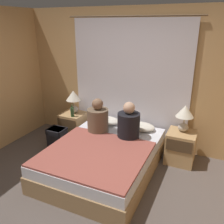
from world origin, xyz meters
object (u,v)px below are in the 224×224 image
object	(u,v)px
pillow_right	(141,126)
backpack_on_floor	(57,138)
bed	(104,158)
person_right_in_bed	(129,124)
lamp_left	(74,98)
pillow_left	(107,120)
person_left_in_bed	(98,119)
nightstand_left	(73,126)
beer_bottle_on_left_stand	(72,112)
lamp_right	(185,114)
nightstand_right	(181,147)

from	to	relation	value
pillow_right	backpack_on_floor	size ratio (longest dim) A/B	1.22
bed	person_right_in_bed	xyz separation A→B (m)	(0.25, 0.41, 0.47)
lamp_left	pillow_left	xyz separation A→B (m)	(0.73, -0.02, -0.34)
person_left_in_bed	backpack_on_floor	world-z (taller)	person_left_in_bed
nightstand_left	pillow_right	distance (m)	1.41
pillow_left	backpack_on_floor	world-z (taller)	pillow_left
bed	person_left_in_bed	bearing A→B (deg)	127.62
pillow_right	beer_bottle_on_left_stand	distance (m)	1.33
bed	pillow_left	xyz separation A→B (m)	(-0.33, 0.80, 0.28)
nightstand_left	lamp_right	world-z (taller)	lamp_right
pillow_left	person_right_in_bed	bearing A→B (deg)	-33.50
pillow_right	nightstand_left	bearing A→B (deg)	-178.06
nightstand_left	lamp_left	xyz separation A→B (m)	(0.00, 0.06, 0.57)
backpack_on_floor	person_right_in_bed	bearing A→B (deg)	7.04
lamp_left	person_right_in_bed	world-z (taller)	person_right_in_bed
bed	backpack_on_floor	distance (m)	1.11
pillow_left	pillow_right	xyz separation A→B (m)	(0.67, 0.00, 0.00)
lamp_right	nightstand_right	bearing A→B (deg)	-90.00
pillow_left	beer_bottle_on_left_stand	size ratio (longest dim) A/B	2.15
nightstand_right	backpack_on_floor	bearing A→B (deg)	-166.81
lamp_right	pillow_right	world-z (taller)	lamp_right
nightstand_right	pillow_right	size ratio (longest dim) A/B	1.06
nightstand_left	beer_bottle_on_left_stand	size ratio (longest dim) A/B	2.29
lamp_right	pillow_left	size ratio (longest dim) A/B	0.88
bed	lamp_left	bearing A→B (deg)	142.60
pillow_left	person_left_in_bed	bearing A→B (deg)	-87.37
bed	nightstand_left	bearing A→B (deg)	144.80
nightstand_right	pillow_right	bearing A→B (deg)	176.29
lamp_right	person_left_in_bed	world-z (taller)	person_left_in_bed
nightstand_right	beer_bottle_on_left_stand	world-z (taller)	beer_bottle_on_left_stand
pillow_left	pillow_right	bearing A→B (deg)	0.00
bed	person_right_in_bed	distance (m)	0.67
person_left_in_bed	beer_bottle_on_left_stand	size ratio (longest dim) A/B	2.54
backpack_on_floor	pillow_right	bearing A→B (deg)	21.18
beer_bottle_on_left_stand	backpack_on_floor	world-z (taller)	beer_bottle_on_left_stand
bed	beer_bottle_on_left_stand	xyz separation A→B (m)	(-0.97, 0.61, 0.42)
nightstand_right	lamp_right	world-z (taller)	lamp_right
nightstand_right	backpack_on_floor	xyz separation A→B (m)	(-2.15, -0.50, -0.04)
nightstand_right	person_left_in_bed	size ratio (longest dim) A/B	0.90
nightstand_right	beer_bottle_on_left_stand	xyz separation A→B (m)	(-2.03, -0.14, 0.36)
bed	nightstand_left	xyz separation A→B (m)	(-1.06, 0.75, 0.06)
person_right_in_bed	nightstand_right	bearing A→B (deg)	22.62
person_right_in_bed	backpack_on_floor	world-z (taller)	person_right_in_bed
pillow_left	backpack_on_floor	bearing A→B (deg)	-143.84
pillow_right	backpack_on_floor	bearing A→B (deg)	-158.82
pillow_left	backpack_on_floor	distance (m)	0.97
lamp_left	lamp_right	distance (m)	2.12
person_left_in_bed	beer_bottle_on_left_stand	xyz separation A→B (m)	(-0.66, 0.20, -0.04)
person_left_in_bed	person_right_in_bed	world-z (taller)	person_right_in_bed
pillow_left	person_right_in_bed	world-z (taller)	person_right_in_bed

